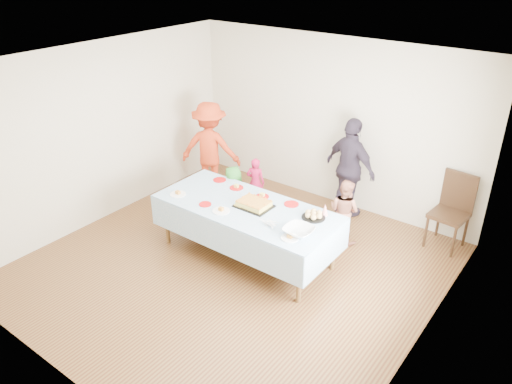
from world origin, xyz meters
TOP-DOWN VIEW (x-y plane):
  - ground at (0.00, 0.00)m, footprint 5.00×5.00m
  - room_walls at (0.05, 0.00)m, footprint 5.04×5.04m
  - party_table at (-0.02, 0.31)m, footprint 2.50×1.10m
  - birthday_cake at (0.07, 0.36)m, footprint 0.47×0.36m
  - rolls_tray at (0.86, 0.58)m, footprint 0.31×0.31m
  - punch_bowl at (0.92, 0.13)m, footprint 0.36×0.36m
  - party_hat at (0.93, 0.73)m, footprint 0.09×0.09m
  - fork_pile at (0.51, 0.11)m, footprint 0.24×0.18m
  - plate_red_far_a at (-0.82, 0.71)m, footprint 0.19×0.19m
  - plate_red_far_b at (-0.46, 0.66)m, footprint 0.20×0.20m
  - plate_red_far_c at (-0.01, 0.65)m, footprint 0.19×0.19m
  - plate_red_far_d at (0.43, 0.71)m, footprint 0.20×0.20m
  - plate_red_near at (-0.49, 0.02)m, footprint 0.17×0.17m
  - plate_white_left at (-0.99, 0.01)m, footprint 0.22×0.22m
  - plate_white_mid at (-0.20, 0.01)m, footprint 0.23×0.23m
  - plate_white_right at (0.88, -0.01)m, footprint 0.22×0.22m
  - dining_chair at (2.11, 2.29)m, footprint 0.52×0.52m
  - toddler_left at (-0.80, 1.56)m, footprint 0.36×0.29m
  - toddler_mid at (-0.75, 0.93)m, footprint 0.51×0.39m
  - toddler_right at (0.85, 1.47)m, footprint 0.50×0.41m
  - adult_left at (-1.75, 1.54)m, footprint 1.18×0.96m
  - adult_right at (0.54, 2.20)m, footprint 1.01×0.63m

SIDE VIEW (x-z plane):
  - ground at x=0.00m, z-range 0.00..0.00m
  - toddler_left at x=-0.80m, z-range 0.00..0.84m
  - toddler_mid at x=-0.75m, z-range 0.00..0.93m
  - toddler_right at x=0.85m, z-range 0.00..0.96m
  - dining_chair at x=2.11m, z-range 0.06..1.15m
  - party_table at x=-0.02m, z-range 0.33..1.11m
  - plate_red_far_a at x=-0.82m, z-range 0.78..0.79m
  - plate_red_far_b at x=-0.46m, z-range 0.78..0.79m
  - plate_red_far_c at x=-0.01m, z-range 0.78..0.79m
  - plate_red_far_d at x=0.43m, z-range 0.78..0.79m
  - plate_red_near at x=-0.49m, z-range 0.78..0.79m
  - plate_white_left at x=-0.99m, z-range 0.78..0.79m
  - plate_white_mid at x=-0.20m, z-range 0.78..0.79m
  - plate_white_right at x=0.88m, z-range 0.78..0.79m
  - adult_left at x=-1.75m, z-range 0.00..1.59m
  - adult_right at x=0.54m, z-range 0.00..1.60m
  - fork_pile at x=0.51m, z-range 0.78..0.85m
  - rolls_tray at x=0.86m, z-range 0.77..0.86m
  - birthday_cake at x=0.07m, z-range 0.78..0.86m
  - punch_bowl at x=0.92m, z-range 0.78..0.87m
  - party_hat at x=0.93m, z-range 0.78..0.94m
  - room_walls at x=0.05m, z-range 0.41..3.13m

